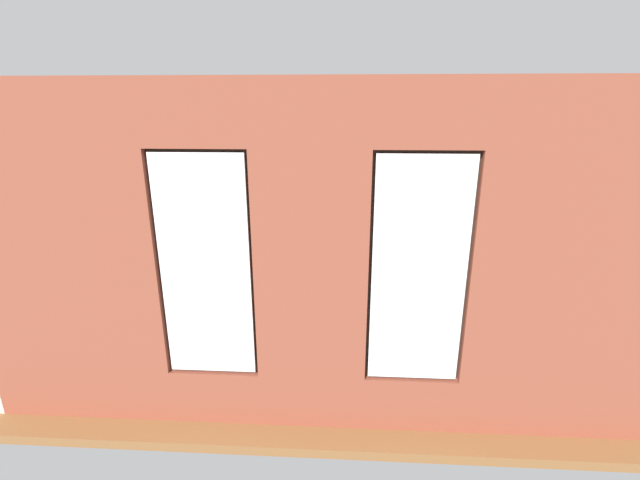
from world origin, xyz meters
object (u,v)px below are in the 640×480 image
at_px(potted_plant_near_tv, 160,276).
at_px(potted_plant_corner_near_left, 463,226).
at_px(couch_by_window, 270,355).
at_px(couch_left, 502,303).
at_px(potted_plant_corner_far_left, 572,355).
at_px(remote_black, 335,264).
at_px(potted_plant_by_left_couch, 451,261).
at_px(potted_plant_foreground_right, 207,228).
at_px(cup_ceramic, 306,262).
at_px(coffee_table, 314,271).
at_px(papasan_chair, 297,237).
at_px(potted_plant_mid_room_small, 391,256).
at_px(potted_plant_beside_window_right, 97,335).
at_px(tv_flatscreen, 148,236).
at_px(media_console, 153,275).
at_px(candle_jar, 319,267).

bearing_deg(potted_plant_near_tv, potted_plant_corner_near_left, -149.87).
xyz_separation_m(couch_by_window, couch_left, (-3.12, -1.53, -0.00)).
height_order(potted_plant_corner_far_left, potted_plant_corner_near_left, potted_plant_corner_far_left).
distance_m(remote_black, potted_plant_by_left_couch, 2.07).
xyz_separation_m(potted_plant_by_left_couch, potted_plant_foreground_right, (4.82, -1.37, 0.14)).
distance_m(cup_ceramic, potted_plant_foreground_right, 2.85).
relative_size(coffee_table, papasan_chair, 1.18).
relative_size(potted_plant_corner_far_left, potted_plant_corner_near_left, 1.03).
bearing_deg(couch_left, couch_by_window, -67.89).
height_order(coffee_table, potted_plant_mid_room_small, potted_plant_mid_room_small).
height_order(couch_left, potted_plant_near_tv, potted_plant_near_tv).
xyz_separation_m(cup_ceramic, potted_plant_corner_far_left, (-3.09, 2.77, 0.04)).
height_order(cup_ceramic, potted_plant_corner_far_left, potted_plant_corner_far_left).
xyz_separation_m(potted_plant_near_tv, potted_plant_beside_window_right, (0.08, 1.54, -0.08)).
distance_m(potted_plant_corner_far_left, potted_plant_near_tv, 5.37).
xyz_separation_m(potted_plant_corner_near_left, potted_plant_mid_room_small, (1.56, 1.03, -0.33)).
height_order(tv_flatscreen, potted_plant_mid_room_small, tv_flatscreen).
xyz_separation_m(coffee_table, potted_plant_corner_near_left, (-2.94, -1.87, 0.32)).
xyz_separation_m(media_console, potted_plant_foreground_right, (-0.31, -2.02, 0.27)).
xyz_separation_m(remote_black, media_console, (3.08, 0.36, -0.13)).
xyz_separation_m(couch_left, remote_black, (2.45, -1.18, 0.10)).
distance_m(couch_by_window, cup_ceramic, 2.67).
relative_size(couch_by_window, potted_plant_corner_near_left, 1.78).
distance_m(couch_left, potted_plant_corner_near_left, 2.92).
bearing_deg(tv_flatscreen, potted_plant_by_left_couch, -172.80).
bearing_deg(candle_jar, couch_by_window, 80.20).
distance_m(cup_ceramic, tv_flatscreen, 2.66).
distance_m(coffee_table, potted_plant_near_tv, 2.48).
bearing_deg(cup_ceramic, media_console, 6.89).
bearing_deg(tv_flatscreen, potted_plant_corner_near_left, -159.99).
relative_size(cup_ceramic, candle_jar, 0.88).
bearing_deg(couch_by_window, potted_plant_corner_near_left, -126.44).
height_order(candle_jar, media_console, media_console).
xyz_separation_m(couch_left, potted_plant_by_left_couch, (0.40, -1.47, 0.10)).
relative_size(potted_plant_beside_window_right, potted_plant_by_left_couch, 2.07).
bearing_deg(couch_left, potted_plant_corner_near_left, 172.96).
xyz_separation_m(cup_ceramic, potted_plant_mid_room_small, (-1.54, -0.73, -0.11)).
bearing_deg(potted_plant_corner_near_left, potted_plant_beside_window_right, 40.88).
relative_size(cup_ceramic, potted_plant_corner_near_left, 0.11).
xyz_separation_m(cup_ceramic, tv_flatscreen, (2.58, 0.31, 0.53)).
xyz_separation_m(media_console, potted_plant_corner_near_left, (-5.68, -2.07, 0.39)).
bearing_deg(remote_black, cup_ceramic, -177.99).
height_order(media_console, potted_plant_near_tv, potted_plant_near_tv).
bearing_deg(potted_plant_beside_window_right, couch_by_window, -177.21).
xyz_separation_m(papasan_chair, potted_plant_foreground_right, (1.93, -0.07, 0.14)).
distance_m(tv_flatscreen, potted_plant_foreground_right, 2.09).
bearing_deg(potted_plant_beside_window_right, candle_jar, -133.25).
height_order(papasan_chair, potted_plant_beside_window_right, potted_plant_beside_window_right).
bearing_deg(coffee_table, potted_plant_corner_far_left, 137.85).
height_order(couch_by_window, papasan_chair, couch_by_window).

